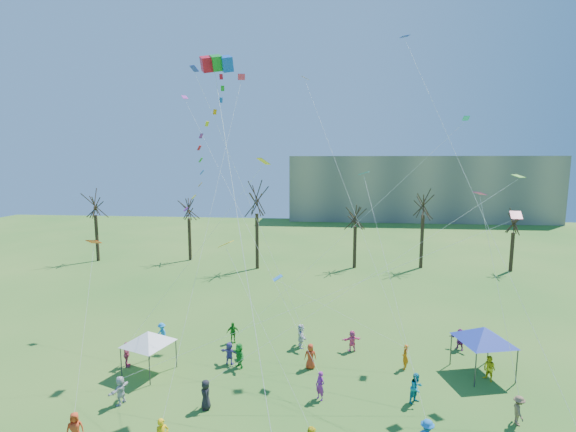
# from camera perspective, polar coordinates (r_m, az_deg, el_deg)

# --- Properties ---
(distant_building) EXTENTS (60.00, 14.00, 15.00)m
(distant_building) POSITION_cam_1_polar(r_m,az_deg,el_deg) (100.58, 17.91, 3.81)
(distant_building) COLOR gray
(distant_building) RESTS_ON ground
(bare_tree_row) EXTENTS (71.09, 9.22, 11.27)m
(bare_tree_row) POSITION_cam_1_polar(r_m,az_deg,el_deg) (52.31, 3.30, 0.37)
(bare_tree_row) COLOR black
(bare_tree_row) RESTS_ON ground
(big_box_kite) EXTENTS (3.46, 5.83, 19.94)m
(big_box_kite) POSITION_cam_1_polar(r_m,az_deg,el_deg) (23.15, -10.98, 9.83)
(big_box_kite) COLOR red
(big_box_kite) RESTS_ON ground
(canopy_tent_white) EXTENTS (3.55, 3.55, 2.82)m
(canopy_tent_white) POSITION_cam_1_polar(r_m,az_deg,el_deg) (29.06, -19.26, -15.99)
(canopy_tent_white) COLOR #3F3F44
(canopy_tent_white) RESTS_ON ground
(canopy_tent_blue) EXTENTS (4.19, 4.19, 3.23)m
(canopy_tent_blue) POSITION_cam_1_polar(r_m,az_deg,el_deg) (30.03, 26.10, -14.85)
(canopy_tent_blue) COLOR #3F3F44
(canopy_tent_blue) RESTS_ON ground
(festival_crowd) EXTENTS (25.38, 14.18, 1.82)m
(festival_crowd) POSITION_cam_1_polar(r_m,az_deg,el_deg) (26.80, 2.28, -21.36)
(festival_crowd) COLOR red
(festival_crowd) RESTS_ON ground
(small_kites_aloft) EXTENTS (26.16, 18.80, 32.40)m
(small_kites_aloft) POSITION_cam_1_polar(r_m,az_deg,el_deg) (27.16, 4.26, 6.01)
(small_kites_aloft) COLOR #F1380C
(small_kites_aloft) RESTS_ON ground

